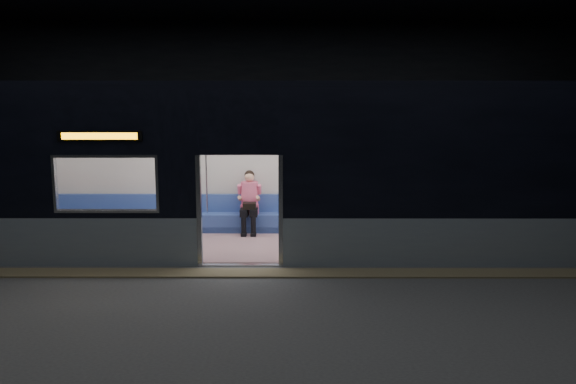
{
  "coord_description": "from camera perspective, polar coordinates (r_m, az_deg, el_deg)",
  "views": [
    {
      "loc": [
        0.91,
        -9.75,
        3.24
      ],
      "look_at": [
        0.87,
        2.3,
        1.16
      ],
      "focal_mm": 38.0,
      "sensor_mm": 36.0,
      "label": 1
    }
  ],
  "objects": [
    {
      "name": "station_floor",
      "position": [
        10.31,
        -4.92,
        -8.59
      ],
      "size": [
        24.0,
        14.0,
        0.01
      ],
      "primitive_type": "cube",
      "color": "#47494C",
      "rests_on": "ground"
    },
    {
      "name": "tactile_strip",
      "position": [
        10.83,
        -4.67,
        -7.57
      ],
      "size": [
        22.8,
        0.5,
        0.03
      ],
      "primitive_type": "cube",
      "color": "#8C7F59",
      "rests_on": "station_floor"
    },
    {
      "name": "transit_map",
      "position": [
        13.91,
        9.73,
        2.32
      ],
      "size": [
        0.97,
        0.03,
        0.63
      ],
      "primitive_type": "cube",
      "color": "white",
      "rests_on": "metro_car"
    },
    {
      "name": "passenger",
      "position": [
        13.54,
        -3.63,
        -0.59
      ],
      "size": [
        0.45,
        0.72,
        1.38
      ],
      "rotation": [
        0.0,
        0.0,
        -0.21
      ],
      "color": "black",
      "rests_on": "metro_car"
    },
    {
      "name": "station_envelope",
      "position": [
        9.8,
        -5.24,
        12.23
      ],
      "size": [
        24.0,
        14.0,
        5.0
      ],
      "color": "black",
      "rests_on": "station_floor"
    },
    {
      "name": "metro_car",
      "position": [
        12.4,
        -4.02,
        3.31
      ],
      "size": [
        18.0,
        3.04,
        3.35
      ],
      "color": "#8B9BA6",
      "rests_on": "station_floor"
    },
    {
      "name": "handbag",
      "position": [
        13.34,
        -3.62,
        -1.29
      ],
      "size": [
        0.3,
        0.26,
        0.14
      ],
      "primitive_type": "cube",
      "rotation": [
        0.0,
        0.0,
        0.07
      ],
      "color": "black",
      "rests_on": "passenger"
    }
  ]
}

